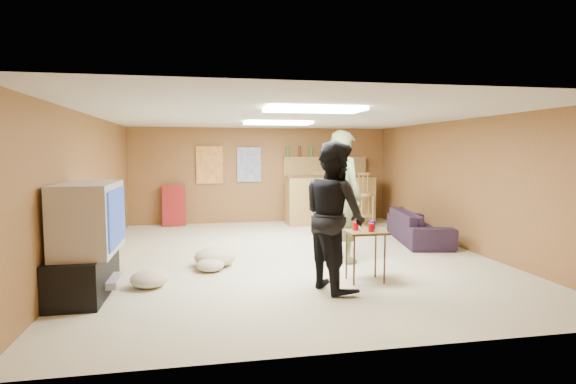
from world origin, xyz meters
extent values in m
plane|color=beige|center=(0.00, 0.00, 0.00)|extent=(7.00, 7.00, 0.00)
cube|color=silver|center=(0.00, 0.00, 2.20)|extent=(6.00, 7.00, 0.02)
cube|color=brown|center=(0.00, 3.50, 1.10)|extent=(6.00, 0.02, 2.20)
cube|color=brown|center=(0.00, -3.50, 1.10)|extent=(6.00, 0.02, 2.20)
cube|color=brown|center=(-3.00, 0.00, 1.10)|extent=(0.02, 7.00, 2.20)
cube|color=brown|center=(3.00, 0.00, 1.10)|extent=(0.02, 7.00, 2.20)
cube|color=black|center=(-2.72, -1.50, 0.25)|extent=(0.55, 1.30, 0.50)
cube|color=#B2B2B7|center=(-2.50, -1.50, 0.15)|extent=(0.35, 0.50, 0.08)
cube|color=#B2B2B7|center=(-2.65, -1.50, 0.90)|extent=(0.60, 1.10, 0.80)
cube|color=navy|center=(-2.34, -1.50, 0.90)|extent=(0.02, 0.95, 0.65)
cube|color=olive|center=(1.50, 2.95, 0.55)|extent=(2.00, 0.60, 1.10)
cube|color=#412914|center=(1.50, 2.70, 1.10)|extent=(2.10, 0.12, 0.05)
cube|color=olive|center=(1.50, 3.40, 1.50)|extent=(2.00, 0.18, 0.05)
cube|color=olive|center=(1.50, 3.42, 1.20)|extent=(2.00, 0.14, 0.60)
cube|color=#BF3F26|center=(-1.20, 3.46, 1.35)|extent=(0.60, 0.03, 0.85)
cube|color=#334C99|center=(-0.30, 3.46, 1.35)|extent=(0.55, 0.03, 0.80)
cube|color=maroon|center=(-2.00, 3.30, 0.45)|extent=(0.50, 0.26, 0.91)
cube|color=white|center=(0.00, -1.50, 2.17)|extent=(1.20, 0.60, 0.04)
cube|color=white|center=(0.00, 1.20, 2.17)|extent=(1.20, 0.60, 0.04)
imported|color=#59653A|center=(0.71, -0.51, 0.98)|extent=(0.71, 0.84, 1.97)
imported|color=black|center=(0.19, -1.79, 0.89)|extent=(0.89, 1.02, 1.78)
imported|color=black|center=(2.54, 0.66, 0.28)|extent=(1.11, 2.04, 0.56)
cube|color=#412914|center=(0.66, -1.58, 0.33)|extent=(0.51, 0.41, 0.65)
cylinder|color=#B70C0D|center=(0.55, -1.51, 0.70)|extent=(0.09, 0.09, 0.11)
cylinder|color=#B70C0D|center=(0.71, -1.64, 0.70)|extent=(0.10, 0.10, 0.11)
cylinder|color=#171B9F|center=(0.80, -1.46, 0.70)|extent=(0.10, 0.10, 0.11)
ellipsoid|color=tan|center=(-1.20, -0.45, 0.14)|extent=(0.75, 0.75, 0.27)
ellipsoid|color=tan|center=(-1.27, -0.72, 0.09)|extent=(0.50, 0.50, 0.17)
ellipsoid|color=tan|center=(-2.02, -1.33, 0.10)|extent=(0.60, 0.60, 0.21)
camera|label=1|loc=(-1.35, -6.92, 1.66)|focal=28.00mm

